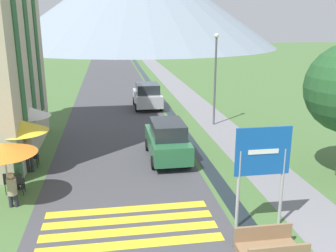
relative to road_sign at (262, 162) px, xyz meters
name	(u,v)px	position (x,y,z in m)	size (l,w,h in m)	color
ground_plane	(151,110)	(-1.49, 16.37, -2.14)	(160.00, 160.00, 0.00)	#476B38
road	(114,87)	(-3.99, 26.37, -2.14)	(6.40, 60.00, 0.01)	#424247
footpath	(176,86)	(2.11, 26.37, -2.14)	(2.20, 60.00, 0.01)	slate
drainage_channel	(152,86)	(-0.29, 26.37, -2.14)	(0.60, 60.00, 0.00)	black
crosswalk_marking	(130,225)	(-3.99, 0.63, -2.14)	(5.44, 2.54, 0.01)	yellow
road_sign	(262,162)	(0.00, 0.00, 0.00)	(1.72, 0.11, 3.23)	#9E9EA3
footbridge	(270,249)	(-0.29, -1.57, -1.92)	(1.70, 1.10, 0.65)	#846647
parked_car_near	(167,140)	(-1.89, 6.33, -1.23)	(1.77, 4.01, 1.82)	#28663D
parked_car_far	(147,96)	(-1.69, 17.05, -1.23)	(1.97, 3.85, 1.82)	#B2B2B7
cafe_chair_far_right	(32,153)	(-7.95, 6.55, -1.63)	(0.40, 0.40, 0.85)	#232328
cafe_chair_near_right	(10,181)	(-8.20, 3.59, -1.63)	(0.40, 0.40, 0.85)	#232328
cafe_chair_far_left	(33,156)	(-7.85, 6.16, -1.63)	(0.40, 0.40, 0.85)	#232328
cafe_chair_near_left	(18,182)	(-7.90, 3.45, -1.63)	(0.40, 0.40, 0.85)	#232328
cafe_umbrella_front_orange	(4,149)	(-8.06, 2.81, -0.10)	(2.21, 2.21, 2.23)	#B7B2A8
cafe_umbrella_middle_yellow	(20,126)	(-8.08, 5.51, -0.05)	(2.22, 2.22, 2.34)	#B7B2A8
cafe_umbrella_rear_white	(28,112)	(-8.12, 7.40, 0.10)	(1.99, 1.99, 2.47)	#B7B2A8
person_seated_far	(12,188)	(-7.87, 2.51, -1.44)	(0.32, 0.32, 1.27)	#282833
person_seated_near	(19,172)	(-7.96, 3.98, -1.45)	(0.32, 0.32, 1.26)	#282833
person_standing_terrace	(28,149)	(-7.90, 5.67, -1.13)	(0.32, 0.32, 1.73)	#282833
streetlamp	(215,72)	(1.88, 11.79, 1.10)	(0.28, 0.28, 5.51)	#515156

